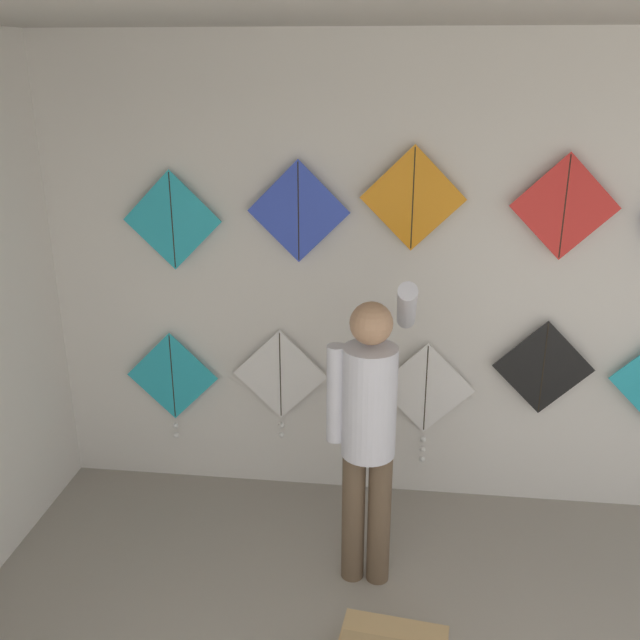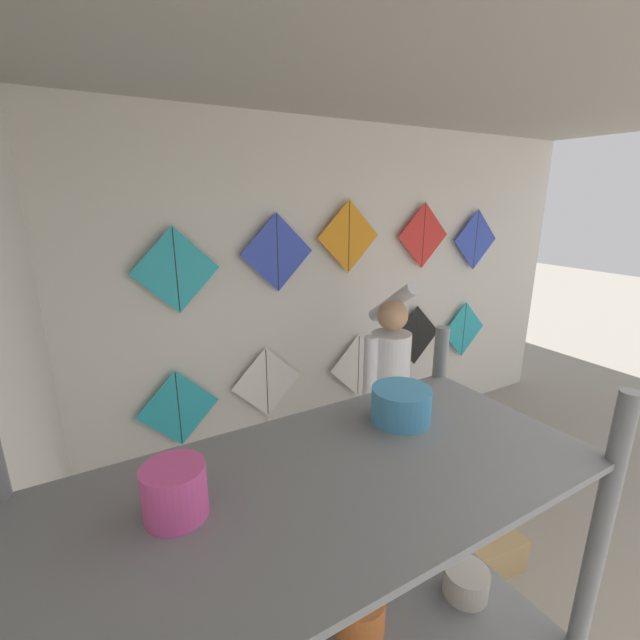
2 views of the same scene
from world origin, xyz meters
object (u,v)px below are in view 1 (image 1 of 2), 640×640
object	(u,v)px
shopkeeper	(369,421)
kite_6	(298,212)
kite_0	(173,380)
kite_8	(565,207)
kite_5	(172,221)
kite_1	(280,378)
kite_2	(426,394)
kite_7	(413,199)
kite_3	(543,368)

from	to	relation	value
shopkeeper	kite_6	size ratio (longest dim) A/B	2.84
kite_0	kite_8	distance (m)	2.55
kite_5	kite_6	xyz separation A→B (m)	(0.74, 0.00, 0.07)
kite_1	shopkeeper	bearing A→B (deg)	-53.29
kite_5	kite_2	bearing A→B (deg)	-0.03
kite_7	kite_1	bearing A→B (deg)	-179.95
kite_7	shopkeeper	bearing A→B (deg)	-102.66
kite_5	kite_3	bearing A→B (deg)	0.00
shopkeeper	kite_6	world-z (taller)	kite_6
kite_0	kite_6	xyz separation A→B (m)	(0.82, 0.00, 1.09)
kite_2	kite_5	xyz separation A→B (m)	(-1.51, 0.00, 1.03)
kite_1	kite_7	distance (m)	1.37
kite_0	kite_8	bearing A→B (deg)	0.02
kite_2	kite_3	world-z (taller)	kite_3
kite_7	kite_6	bearing A→B (deg)	180.00
kite_1	kite_8	bearing A→B (deg)	0.02
kite_3	kite_5	size ratio (longest dim) A/B	1.00
kite_2	kite_8	xyz separation A→B (m)	(0.69, 0.00, 1.16)
kite_5	kite_8	world-z (taller)	kite_8
kite_3	kite_6	size ratio (longest dim) A/B	1.00
shopkeeper	kite_7	distance (m)	1.26
kite_0	kite_8	world-z (taller)	kite_8
kite_3	kite_7	bearing A→B (deg)	180.00
kite_0	kite_1	distance (m)	0.69
kite_5	kite_7	xyz separation A→B (m)	(1.38, 0.00, 0.16)
kite_8	kite_6	bearing A→B (deg)	180.00
kite_2	kite_5	size ratio (longest dim) A/B	1.35
kite_0	kite_6	distance (m)	1.36
kite_2	kite_8	bearing A→B (deg)	0.07
kite_0	kite_6	world-z (taller)	kite_6
kite_7	kite_8	world-z (taller)	kite_7
kite_1	kite_0	bearing A→B (deg)	180.00
kite_5	kite_8	distance (m)	2.20
kite_2	kite_6	xyz separation A→B (m)	(-0.77, 0.00, 1.10)
kite_6	kite_7	size ratio (longest dim) A/B	1.00
kite_3	kite_7	distance (m)	1.27
shopkeeper	kite_5	xyz separation A→B (m)	(-1.21, 0.79, 0.81)
shopkeeper	kite_0	size ratio (longest dim) A/B	2.30
kite_1	kite_2	world-z (taller)	kite_1
kite_1	kite_2	xyz separation A→B (m)	(0.89, -0.00, -0.06)
kite_1	kite_7	bearing A→B (deg)	0.05
kite_3	kite_6	xyz separation A→B (m)	(-1.44, 0.00, 0.89)
kite_0	kite_2	distance (m)	1.59
kite_2	kite_7	size ratio (longest dim) A/B	1.35
kite_0	kite_7	world-z (taller)	kite_7
kite_7	kite_8	distance (m)	0.82
kite_1	kite_6	bearing A→B (deg)	0.28
kite_1	kite_8	world-z (taller)	kite_8
kite_1	kite_5	bearing A→B (deg)	179.94
kite_2	kite_6	size ratio (longest dim) A/B	1.35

